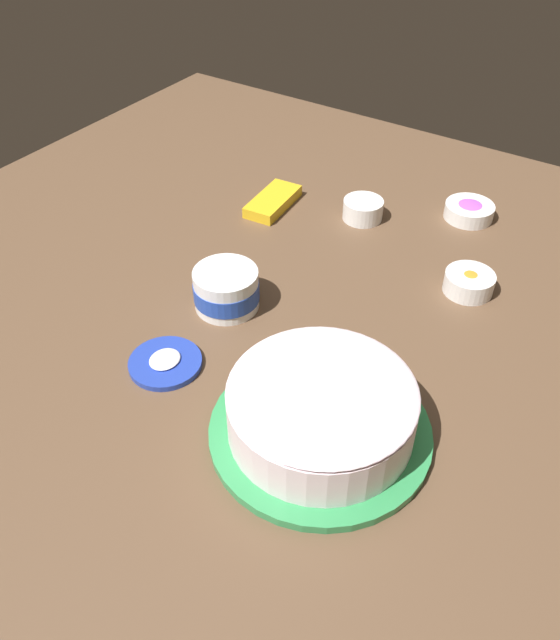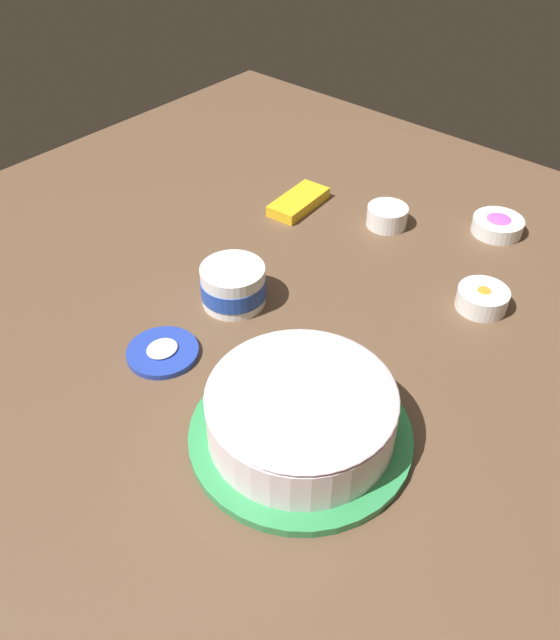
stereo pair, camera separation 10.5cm
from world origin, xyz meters
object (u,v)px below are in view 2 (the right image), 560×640
sprinkle_bowl_rainbow (498,225)px  sprinkle_bowl_orange (482,298)px  frosted_cake (301,415)px  frosting_tub (233,284)px  candy_box_lower (299,202)px  frosting_tub_lid (163,352)px  sprinkle_bowl_blue (387,216)px

sprinkle_bowl_rainbow → sprinkle_bowl_orange: bearing=20.9°
frosted_cake → frosting_tub: size_ratio=2.76×
frosting_tub → sprinkle_bowl_orange: frosting_tub is taller
sprinkle_bowl_orange → candy_box_lower: (-0.05, -0.45, -0.01)m
frosting_tub_lid → candy_box_lower: size_ratio=0.81×
sprinkle_bowl_rainbow → sprinkle_bowl_orange: 0.25m
frosted_cake → candy_box_lower: frosted_cake is taller
frosting_tub → candy_box_lower: (-0.32, -0.12, -0.03)m
frosting_tub_lid → candy_box_lower: candy_box_lower is taller
frosting_tub → sprinkle_bowl_blue: (-0.38, 0.06, -0.02)m
frosting_tub → sprinkle_bowl_rainbow: size_ratio=1.13×
sprinkle_bowl_blue → sprinkle_bowl_rainbow: size_ratio=0.82×
frosting_tub_lid → sprinkle_bowl_blue: size_ratio=1.41×
sprinkle_bowl_rainbow → sprinkle_bowl_orange: (0.23, 0.09, 0.00)m
sprinkle_bowl_blue → candy_box_lower: (0.06, -0.18, -0.01)m
sprinkle_bowl_rainbow → candy_box_lower: (0.18, -0.36, -0.01)m
frosted_cake → frosting_tub_lid: bearing=-87.0°
sprinkle_bowl_orange → candy_box_lower: size_ratio=0.62×
frosting_tub_lid → candy_box_lower: bearing=-165.6°
frosted_cake → sprinkle_bowl_orange: bearing=172.9°
frosting_tub_lid → sprinkle_bowl_orange: size_ratio=1.31×
frosting_tub_lid → sprinkle_bowl_blue: 0.55m
candy_box_lower → sprinkle_bowl_orange: bearing=78.8°
frosting_tub → sprinkle_bowl_blue: bearing=170.7°
frosted_cake → frosting_tub_lid: size_ratio=2.71×
sprinkle_bowl_blue → sprinkle_bowl_rainbow: (-0.12, 0.18, -0.00)m
sprinkle_bowl_blue → sprinkle_bowl_rainbow: 0.22m
frosting_tub → sprinkle_bowl_orange: bearing=128.9°
frosted_cake → frosting_tub_lid: frosted_cake is taller
sprinkle_bowl_blue → sprinkle_bowl_orange: 0.29m
frosting_tub → sprinkle_bowl_rainbow: bearing=154.1°
frosting_tub_lid → sprinkle_bowl_rainbow: bearing=160.7°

